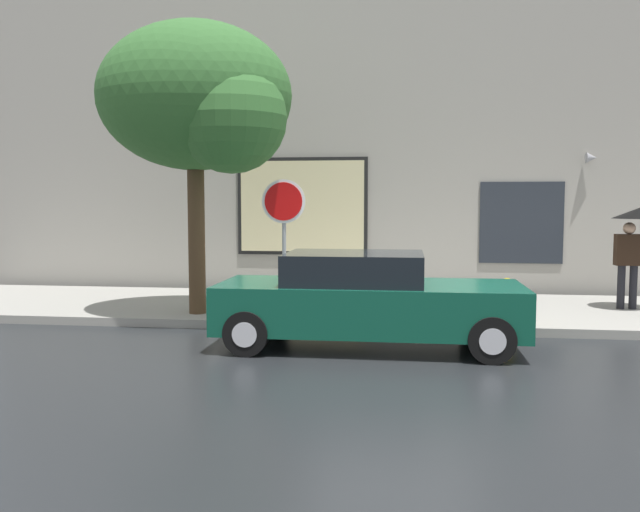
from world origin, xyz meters
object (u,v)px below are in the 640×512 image
(parked_car, at_px, (367,300))
(street_tree, at_px, (202,102))
(pedestrian_with_umbrella, at_px, (638,226))
(fire_hydrant, at_px, (507,300))
(stop_sign, at_px, (284,220))

(parked_car, height_order, street_tree, street_tree)
(pedestrian_with_umbrella, bearing_deg, street_tree, -168.43)
(fire_hydrant, bearing_deg, parked_car, -144.18)
(fire_hydrant, bearing_deg, stop_sign, -178.80)
(fire_hydrant, height_order, stop_sign, stop_sign)
(stop_sign, bearing_deg, fire_hydrant, 1.20)
(parked_car, bearing_deg, stop_sign, 134.67)
(fire_hydrant, height_order, street_tree, street_tree)
(pedestrian_with_umbrella, bearing_deg, parked_car, -146.43)
(fire_hydrant, xyz_separation_m, pedestrian_with_umbrella, (2.57, 1.58, 1.20))
(pedestrian_with_umbrella, relative_size, street_tree, 0.37)
(pedestrian_with_umbrella, distance_m, street_tree, 8.29)
(street_tree, bearing_deg, parked_car, -28.25)
(street_tree, height_order, stop_sign, street_tree)
(parked_car, relative_size, fire_hydrant, 6.11)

